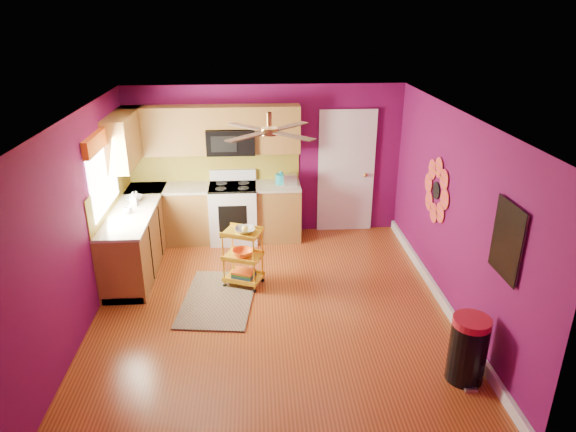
{
  "coord_description": "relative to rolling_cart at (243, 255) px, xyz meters",
  "views": [
    {
      "loc": [
        -0.18,
        -5.71,
        3.64
      ],
      "look_at": [
        0.23,
        0.4,
        1.12
      ],
      "focal_mm": 32.0,
      "sensor_mm": 36.0,
      "label": 1
    }
  ],
  "objects": [
    {
      "name": "ground",
      "position": [
        0.37,
        -0.63,
        -0.47
      ],
      "size": [
        5.0,
        5.0,
        0.0
      ],
      "primitive_type": "plane",
      "color": "maroon",
      "rests_on": "ground"
    },
    {
      "name": "room_envelope",
      "position": [
        0.4,
        -0.63,
        1.17
      ],
      "size": [
        4.54,
        5.04,
        2.52
      ],
      "color": "#620B48",
      "rests_on": "ground"
    },
    {
      "name": "lower_cabinets",
      "position": [
        -0.98,
        1.19,
        -0.03
      ],
      "size": [
        2.81,
        2.31,
        0.94
      ],
      "color": "brown",
      "rests_on": "ground"
    },
    {
      "name": "electric_range",
      "position": [
        -0.18,
        1.54,
        0.02
      ],
      "size": [
        0.76,
        0.66,
        1.13
      ],
      "color": "white",
      "rests_on": "ground"
    },
    {
      "name": "upper_cabinetry",
      "position": [
        -0.87,
        1.54,
        1.33
      ],
      "size": [
        2.8,
        2.3,
        1.26
      ],
      "color": "brown",
      "rests_on": "ground"
    },
    {
      "name": "left_window",
      "position": [
        -1.85,
        0.42,
        1.27
      ],
      "size": [
        0.08,
        1.35,
        1.08
      ],
      "color": "white",
      "rests_on": "ground"
    },
    {
      "name": "panel_door",
      "position": [
        1.72,
        1.84,
        0.56
      ],
      "size": [
        0.95,
        0.11,
        2.15
      ],
      "color": "white",
      "rests_on": "ground"
    },
    {
      "name": "right_wall_art",
      "position": [
        2.6,
        -0.97,
        0.98
      ],
      "size": [
        0.04,
        2.74,
        1.04
      ],
      "color": "black",
      "rests_on": "ground"
    },
    {
      "name": "ceiling_fan",
      "position": [
        0.37,
        -0.43,
        1.82
      ],
      "size": [
        1.01,
        1.01,
        0.26
      ],
      "color": "#BF8C3F",
      "rests_on": "ground"
    },
    {
      "name": "shag_rug",
      "position": [
        -0.34,
        -0.38,
        -0.45
      ],
      "size": [
        1.07,
        1.56,
        0.02
      ],
      "primitive_type": "cube",
      "rotation": [
        0.0,
        0.0,
        -0.12
      ],
      "color": "black",
      "rests_on": "ground"
    },
    {
      "name": "rolling_cart",
      "position": [
        0.0,
        0.0,
        0.0
      ],
      "size": [
        0.6,
        0.53,
        0.91
      ],
      "color": "yellow",
      "rests_on": "ground"
    },
    {
      "name": "trash_can",
      "position": [
        2.33,
        -2.12,
        -0.1
      ],
      "size": [
        0.39,
        0.42,
        0.74
      ],
      "color": "black",
      "rests_on": "ground"
    },
    {
      "name": "teal_kettle",
      "position": [
        0.61,
        1.62,
        0.56
      ],
      "size": [
        0.18,
        0.18,
        0.21
      ],
      "color": "teal",
      "rests_on": "lower_cabinets"
    },
    {
      "name": "toaster",
      "position": [
        0.75,
        1.55,
        0.56
      ],
      "size": [
        0.22,
        0.15,
        0.18
      ],
      "primitive_type": "cube",
      "color": "beige",
      "rests_on": "lower_cabinets"
    },
    {
      "name": "soap_bottle_a",
      "position": [
        -1.58,
        0.75,
        0.58
      ],
      "size": [
        0.1,
        0.1,
        0.21
      ],
      "primitive_type": "imported",
      "color": "#EA3F72",
      "rests_on": "lower_cabinets"
    },
    {
      "name": "soap_bottle_b",
      "position": [
        -1.58,
        0.94,
        0.55
      ],
      "size": [
        0.12,
        0.12,
        0.15
      ],
      "primitive_type": "imported",
      "color": "white",
      "rests_on": "lower_cabinets"
    },
    {
      "name": "counter_dish",
      "position": [
        -1.63,
        0.98,
        0.5
      ],
      "size": [
        0.25,
        0.25,
        0.06
      ],
      "primitive_type": "imported",
      "color": "white",
      "rests_on": "lower_cabinets"
    },
    {
      "name": "counter_cup",
      "position": [
        -1.61,
        0.46,
        0.52
      ],
      "size": [
        0.12,
        0.12,
        0.09
      ],
      "primitive_type": "imported",
      "color": "white",
      "rests_on": "lower_cabinets"
    }
  ]
}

